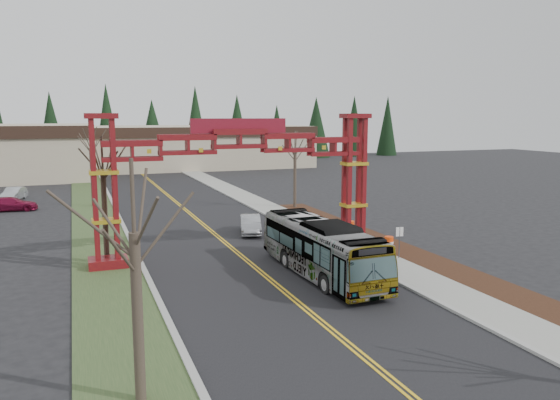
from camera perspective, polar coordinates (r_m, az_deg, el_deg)
name	(u,v)px	position (r m, az deg, el deg)	size (l,w,h in m)	color
ground	(398,386)	(19.28, 12.22, -18.44)	(200.00, 200.00, 0.00)	black
road	(214,233)	(41.35, -6.93, -3.48)	(12.00, 110.00, 0.02)	black
lane_line_left	(212,233)	(41.32, -7.09, -3.47)	(0.12, 100.00, 0.01)	yellow
lane_line_right	(215,233)	(41.38, -6.77, -3.45)	(0.12, 100.00, 0.01)	yellow
curb_right	(290,227)	(43.18, 1.02, -2.80)	(0.30, 110.00, 0.15)	#A5A6A0
sidewalk_right	(307,225)	(43.72, 2.79, -2.67)	(2.60, 110.00, 0.14)	gray
landscape_strip	(455,272)	(32.48, 17.83, -7.17)	(2.60, 50.00, 0.12)	black
grass_median	(102,242)	(40.26, -18.08, -4.15)	(4.00, 110.00, 0.08)	#304924
curb_left	(129,239)	(40.37, -15.46, -3.95)	(0.30, 110.00, 0.15)	#A5A6A0
gateway_arch	(239,161)	(33.77, -4.26, 4.06)	(18.20, 1.60, 8.90)	#580B14
retail_building_east	(193,146)	(96.38, -9.05, 5.57)	(38.00, 20.30, 7.00)	#B8A68D
conifer_treeline	(128,128)	(106.75, -15.59, 7.26)	(116.10, 5.60, 13.00)	black
transit_bus	(321,248)	(30.16, 4.31, -5.06)	(2.60, 11.12, 3.10)	#AEB0B6
silver_sedan	(250,224)	(41.02, -3.10, -2.56)	(1.45, 4.16, 1.37)	#A5A8AD
parked_car_mid_a	(12,204)	(56.42, -26.23, -0.38)	(1.82, 4.48, 1.30)	maroon
parked_car_far_a	(14,194)	(63.23, -26.05, 0.57)	(1.47, 4.21, 1.39)	#BABFC2
bare_tree_median_near	(134,234)	(16.65, -15.00, -3.45)	(3.34, 3.34, 7.55)	#382D26
bare_tree_median_mid	(103,173)	(33.54, -18.01, 2.66)	(3.24, 3.24, 7.59)	#382D26
bare_tree_median_far	(91,149)	(55.56, -19.19, 5.09)	(3.00, 3.00, 7.65)	#382D26
bare_tree_right_far	(295,152)	(51.58, 1.58, 5.06)	(2.92, 2.92, 7.36)	#382D26
street_sign	(400,237)	(34.07, 12.38, -3.75)	(0.47, 0.10, 2.05)	#3F3F44
barrel_south	(389,245)	(35.85, 11.30, -4.62)	(0.59, 0.59, 1.09)	#F6430D
barrel_mid	(351,235)	(38.89, 7.47, -3.62)	(0.48, 0.48, 0.89)	#F6430D
barrel_north	(350,228)	(40.47, 7.35, -2.96)	(0.60, 0.60, 1.12)	#F6430D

